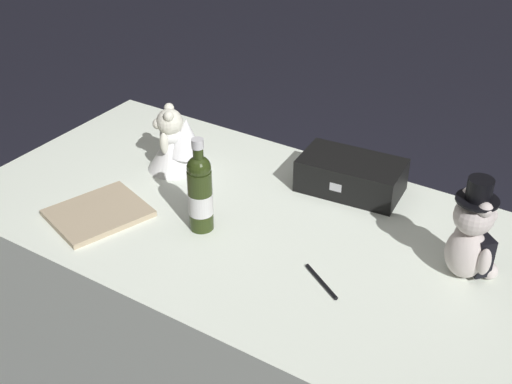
{
  "coord_description": "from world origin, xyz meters",
  "views": [
    {
      "loc": [
        0.84,
        -1.32,
        1.84
      ],
      "look_at": [
        0.0,
        0.0,
        0.85
      ],
      "focal_mm": 46.65,
      "sensor_mm": 36.0,
      "label": 1
    }
  ],
  "objects_px": {
    "teddy_bear_groom": "(472,237)",
    "gift_case_black": "(351,175)",
    "teddy_bear_bride": "(175,142)",
    "guestbook": "(98,213)",
    "signing_pen": "(320,280)",
    "champagne_bottle": "(200,192)"
  },
  "relations": [
    {
      "from": "gift_case_black",
      "to": "guestbook",
      "type": "relative_size",
      "value": 1.24
    },
    {
      "from": "teddy_bear_groom",
      "to": "teddy_bear_bride",
      "type": "distance_m",
      "value": 0.96
    },
    {
      "from": "teddy_bear_bride",
      "to": "champagne_bottle",
      "type": "xyz_separation_m",
      "value": [
        0.27,
        -0.23,
        0.03
      ]
    },
    {
      "from": "teddy_bear_groom",
      "to": "teddy_bear_bride",
      "type": "xyz_separation_m",
      "value": [
        -0.96,
        0.04,
        -0.03
      ]
    },
    {
      "from": "gift_case_black",
      "to": "guestbook",
      "type": "height_order",
      "value": "gift_case_black"
    },
    {
      "from": "teddy_bear_bride",
      "to": "signing_pen",
      "type": "xyz_separation_m",
      "value": [
        0.67,
        -0.26,
        -0.09
      ]
    },
    {
      "from": "teddy_bear_groom",
      "to": "guestbook",
      "type": "bearing_deg",
      "value": -162.53
    },
    {
      "from": "signing_pen",
      "to": "gift_case_black",
      "type": "height_order",
      "value": "gift_case_black"
    },
    {
      "from": "teddy_bear_groom",
      "to": "gift_case_black",
      "type": "height_order",
      "value": "teddy_bear_groom"
    },
    {
      "from": "champagne_bottle",
      "to": "gift_case_black",
      "type": "bearing_deg",
      "value": 56.94
    },
    {
      "from": "gift_case_black",
      "to": "champagne_bottle",
      "type": "bearing_deg",
      "value": -123.06
    },
    {
      "from": "teddy_bear_bride",
      "to": "signing_pen",
      "type": "height_order",
      "value": "teddy_bear_bride"
    },
    {
      "from": "teddy_bear_bride",
      "to": "guestbook",
      "type": "xyz_separation_m",
      "value": [
        -0.02,
        -0.34,
        -0.08
      ]
    },
    {
      "from": "teddy_bear_groom",
      "to": "gift_case_black",
      "type": "relative_size",
      "value": 0.88
    },
    {
      "from": "teddy_bear_groom",
      "to": "guestbook",
      "type": "height_order",
      "value": "teddy_bear_groom"
    },
    {
      "from": "champagne_bottle",
      "to": "guestbook",
      "type": "height_order",
      "value": "champagne_bottle"
    },
    {
      "from": "teddy_bear_bride",
      "to": "teddy_bear_groom",
      "type": "bearing_deg",
      "value": -2.08
    },
    {
      "from": "champagne_bottle",
      "to": "guestbook",
      "type": "bearing_deg",
      "value": -158.55
    },
    {
      "from": "guestbook",
      "to": "teddy_bear_bride",
      "type": "bearing_deg",
      "value": 105.54
    },
    {
      "from": "teddy_bear_groom",
      "to": "champagne_bottle",
      "type": "bearing_deg",
      "value": -164.25
    },
    {
      "from": "gift_case_black",
      "to": "guestbook",
      "type": "distance_m",
      "value": 0.76
    },
    {
      "from": "teddy_bear_groom",
      "to": "gift_case_black",
      "type": "distance_m",
      "value": 0.48
    }
  ]
}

